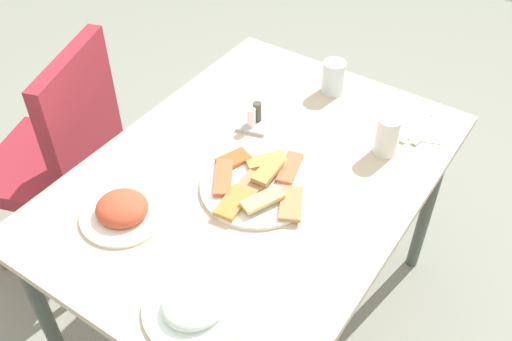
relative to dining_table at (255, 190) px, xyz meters
name	(u,v)px	position (x,y,z in m)	size (l,w,h in m)	color
ground_plane	(255,314)	(0.00, 0.00, -0.64)	(6.00, 6.00, 0.00)	gray
dining_table	(255,190)	(0.00, 0.00, 0.00)	(1.21, 0.88, 0.72)	beige
dining_chair	(62,150)	(-0.10, 0.75, -0.13)	(0.54, 0.54, 0.91)	maroon
pide_platter	(257,185)	(-0.05, -0.04, 0.08)	(0.33, 0.33, 0.04)	white
salad_plate_greens	(195,305)	(-0.45, -0.14, 0.09)	(0.24, 0.24, 0.05)	white
salad_plate_rice	(122,210)	(-0.33, 0.19, 0.09)	(0.23, 0.23, 0.07)	white
soda_can	(387,136)	(0.28, -0.27, 0.13)	(0.07, 0.07, 0.12)	silver
drinking_glass	(333,77)	(0.47, 0.01, 0.13)	(0.07, 0.07, 0.11)	silver
paper_napkin	(422,129)	(0.45, -0.32, 0.07)	(0.12, 0.12, 0.00)	white
fork	(428,130)	(0.45, -0.34, 0.08)	(0.17, 0.02, 0.01)	silver
spoon	(417,126)	(0.45, -0.30, 0.08)	(0.19, 0.02, 0.01)	silver
condiment_caddy	(254,120)	(0.17, 0.12, 0.10)	(0.11, 0.11, 0.08)	#B2B2B7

